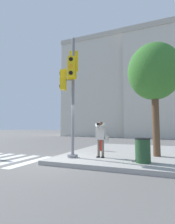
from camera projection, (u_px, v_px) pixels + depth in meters
The scene contains 9 objects.
ground_plane at pixel (56, 164), 7.18m from camera, with size 160.00×160.00×0.00m, color slate.
sidewalk_corner at pixel (150, 154), 9.09m from camera, with size 8.00×8.00×0.17m.
traffic_signal_pole at pixel (71, 82), 7.95m from camera, with size 0.92×1.21×5.49m.
person_photographer at pixel (101, 136), 7.74m from camera, with size 0.58×0.54×1.58m.
street_tree at pixel (154, 72), 8.29m from camera, with size 2.46×2.46×5.31m.
fire_hydrant at pixel (100, 144), 9.88m from camera, with size 0.18×0.24×0.81m.
trash_bin at pixel (143, 150), 6.55m from camera, with size 0.59×0.59×0.92m.
building_left at pixel (108, 91), 33.35m from camera, with size 13.39×12.53×16.75m.
building_right at pixel (172, 83), 26.58m from camera, with size 13.55×8.32×16.33m.
Camera 1 is at (3.98, -6.30, 1.49)m, focal length 28.00 mm.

